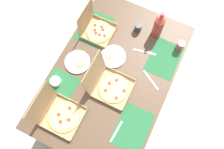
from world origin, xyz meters
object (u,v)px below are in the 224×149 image
(plate_far_right, at_px, (78,62))
(cup_clear_right, at_px, (138,27))
(plate_far_left, at_px, (113,56))
(condiment_bowl, at_px, (56,82))
(cup_clear_left, at_px, (180,46))
(soda_bottle, at_px, (158,26))
(pizza_box_edge_far, at_px, (96,29))
(pizza_box_corner_left, at_px, (59,114))
(pizza_box_corner_right, at_px, (109,85))

(plate_far_right, height_order, cup_clear_right, cup_clear_right)
(plate_far_left, bearing_deg, condiment_bowl, 142.27)
(cup_clear_right, relative_size, cup_clear_left, 0.83)
(cup_clear_right, bearing_deg, soda_bottle, -77.58)
(pizza_box_edge_far, relative_size, plate_far_right, 1.33)
(pizza_box_edge_far, height_order, plate_far_left, pizza_box_edge_far)
(cup_clear_right, bearing_deg, pizza_box_edge_far, 118.13)
(cup_clear_left, bearing_deg, pizza_box_corner_left, 146.52)
(plate_far_left, bearing_deg, cup_clear_left, -56.08)
(pizza_box_corner_left, relative_size, soda_bottle, 1.03)
(plate_far_right, relative_size, cup_clear_left, 2.21)
(pizza_box_corner_left, distance_m, plate_far_left, 0.68)
(pizza_box_corner_right, relative_size, pizza_box_corner_left, 1.02)
(soda_bottle, bearing_deg, cup_clear_right, 102.42)
(pizza_box_edge_far, relative_size, cup_clear_left, 2.95)
(cup_clear_left, bearing_deg, soda_bottle, 78.68)
(pizza_box_corner_right, distance_m, condiment_bowl, 0.47)
(pizza_box_edge_far, relative_size, plate_far_left, 1.34)
(pizza_box_corner_left, height_order, plate_far_left, pizza_box_corner_left)
(pizza_box_edge_far, height_order, condiment_bowl, pizza_box_edge_far)
(condiment_bowl, bearing_deg, pizza_box_corner_right, -68.91)
(pizza_box_corner_right, distance_m, soda_bottle, 0.68)
(pizza_box_corner_right, bearing_deg, pizza_box_corner_left, 146.98)
(pizza_box_corner_right, relative_size, cup_clear_left, 3.31)
(plate_far_left, distance_m, condiment_bowl, 0.55)
(pizza_box_corner_right, distance_m, cup_clear_left, 0.73)
(pizza_box_edge_far, distance_m, plate_far_right, 0.36)
(cup_clear_left, height_order, condiment_bowl, cup_clear_left)
(pizza_box_corner_right, height_order, pizza_box_corner_left, pizza_box_corner_left)
(pizza_box_corner_left, relative_size, plate_far_left, 1.47)
(pizza_box_corner_right, height_order, soda_bottle, pizza_box_corner_right)
(pizza_box_edge_far, bearing_deg, soda_bottle, -66.73)
(cup_clear_left, xyz_separation_m, condiment_bowl, (-0.77, 0.84, -0.03))
(plate_far_left, bearing_deg, pizza_box_edge_far, 56.65)
(pizza_box_edge_far, bearing_deg, condiment_bowl, 172.20)
(pizza_box_corner_left, relative_size, condiment_bowl, 3.61)
(cup_clear_right, bearing_deg, pizza_box_corner_right, -179.06)
(pizza_box_corner_right, distance_m, cup_clear_right, 0.62)
(pizza_box_corner_right, height_order, plate_far_left, pizza_box_corner_right)
(plate_far_left, height_order, condiment_bowl, condiment_bowl)
(plate_far_right, bearing_deg, plate_far_left, -53.77)
(cup_clear_right, distance_m, cup_clear_left, 0.42)
(pizza_box_edge_far, height_order, plate_far_right, pizza_box_edge_far)
(pizza_box_corner_right, relative_size, condiment_bowl, 3.69)
(pizza_box_corner_left, xyz_separation_m, cup_clear_right, (1.01, -0.25, -0.01))
(pizza_box_edge_far, xyz_separation_m, plate_far_right, (-0.36, 0.00, -0.04))
(plate_far_right, relative_size, condiment_bowl, 2.46)
(plate_far_left, height_order, cup_clear_right, cup_clear_right)
(soda_bottle, bearing_deg, plate_far_right, 138.22)
(pizza_box_corner_left, relative_size, cup_clear_left, 3.23)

